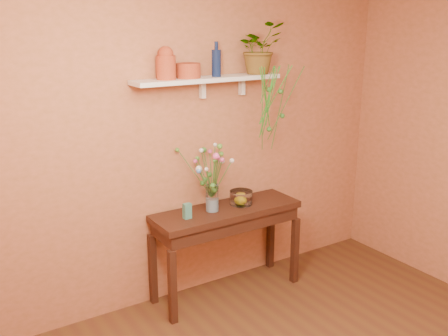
{
  "coord_description": "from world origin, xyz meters",
  "views": [
    {
      "loc": [
        -2.1,
        -1.74,
        2.37
      ],
      "look_at": [
        0.0,
        1.55,
        1.25
      ],
      "focal_mm": 40.93,
      "sensor_mm": 36.0,
      "label": 1
    }
  ],
  "objects_px": {
    "blue_bottle": "(216,62)",
    "bouquet": "(211,166)",
    "glass_bowl": "(241,198)",
    "sideboard": "(227,221)",
    "terracotta_jug": "(166,64)",
    "spider_plant": "(259,48)",
    "glass_vase": "(212,200)"
  },
  "relations": [
    {
      "from": "blue_bottle",
      "to": "bouquet",
      "type": "bearing_deg",
      "value": -146.33
    },
    {
      "from": "blue_bottle",
      "to": "glass_bowl",
      "type": "height_order",
      "value": "blue_bottle"
    },
    {
      "from": "sideboard",
      "to": "blue_bottle",
      "type": "distance_m",
      "value": 1.36
    },
    {
      "from": "sideboard",
      "to": "blue_bottle",
      "type": "height_order",
      "value": "blue_bottle"
    },
    {
      "from": "terracotta_jug",
      "to": "spider_plant",
      "type": "height_order",
      "value": "spider_plant"
    },
    {
      "from": "bouquet",
      "to": "glass_bowl",
      "type": "distance_m",
      "value": 0.47
    },
    {
      "from": "sideboard",
      "to": "blue_bottle",
      "type": "xyz_separation_m",
      "value": [
        -0.05,
        0.08,
        1.36
      ]
    },
    {
      "from": "blue_bottle",
      "to": "glass_vase",
      "type": "height_order",
      "value": "blue_bottle"
    },
    {
      "from": "sideboard",
      "to": "glass_vase",
      "type": "distance_m",
      "value": 0.26
    },
    {
      "from": "blue_bottle",
      "to": "spider_plant",
      "type": "height_order",
      "value": "spider_plant"
    },
    {
      "from": "glass_vase",
      "to": "sideboard",
      "type": "bearing_deg",
      "value": -5.66
    },
    {
      "from": "spider_plant",
      "to": "glass_bowl",
      "type": "distance_m",
      "value": 1.31
    },
    {
      "from": "bouquet",
      "to": "glass_vase",
      "type": "bearing_deg",
      "value": 3.26
    },
    {
      "from": "sideboard",
      "to": "terracotta_jug",
      "type": "distance_m",
      "value": 1.46
    },
    {
      "from": "blue_bottle",
      "to": "bouquet",
      "type": "distance_m",
      "value": 0.85
    },
    {
      "from": "spider_plant",
      "to": "bouquet",
      "type": "xyz_separation_m",
      "value": [
        -0.54,
        -0.07,
        -0.95
      ]
    },
    {
      "from": "sideboard",
      "to": "bouquet",
      "type": "relative_size",
      "value": 2.78
    },
    {
      "from": "sideboard",
      "to": "spider_plant",
      "type": "xyz_separation_m",
      "value": [
        0.38,
        0.09,
        1.46
      ]
    },
    {
      "from": "terracotta_jug",
      "to": "glass_bowl",
      "type": "height_order",
      "value": "terracotta_jug"
    },
    {
      "from": "sideboard",
      "to": "spider_plant",
      "type": "relative_size",
      "value": 3.07
    },
    {
      "from": "terracotta_jug",
      "to": "glass_vase",
      "type": "height_order",
      "value": "terracotta_jug"
    },
    {
      "from": "glass_vase",
      "to": "bouquet",
      "type": "distance_m",
      "value": 0.3
    },
    {
      "from": "glass_bowl",
      "to": "bouquet",
      "type": "bearing_deg",
      "value": -179.02
    },
    {
      "from": "glass_bowl",
      "to": "terracotta_jug",
      "type": "bearing_deg",
      "value": 171.91
    },
    {
      "from": "terracotta_jug",
      "to": "blue_bottle",
      "type": "height_order",
      "value": "blue_bottle"
    },
    {
      "from": "sideboard",
      "to": "blue_bottle",
      "type": "bearing_deg",
      "value": 120.97
    },
    {
      "from": "spider_plant",
      "to": "bouquet",
      "type": "bearing_deg",
      "value": -172.1
    },
    {
      "from": "terracotta_jug",
      "to": "bouquet",
      "type": "xyz_separation_m",
      "value": [
        0.34,
        -0.1,
        -0.85
      ]
    },
    {
      "from": "blue_bottle",
      "to": "glass_bowl",
      "type": "relative_size",
      "value": 1.39
    },
    {
      "from": "spider_plant",
      "to": "terracotta_jug",
      "type": "bearing_deg",
      "value": 178.44
    },
    {
      "from": "sideboard",
      "to": "bouquet",
      "type": "bearing_deg",
      "value": 175.17
    },
    {
      "from": "bouquet",
      "to": "glass_bowl",
      "type": "height_order",
      "value": "bouquet"
    }
  ]
}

